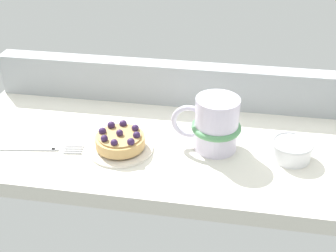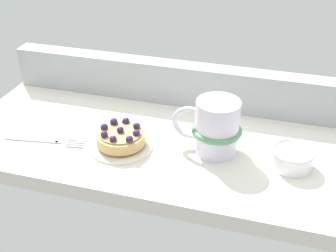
{
  "view_description": "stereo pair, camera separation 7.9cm",
  "coord_description": "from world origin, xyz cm",
  "px_view_note": "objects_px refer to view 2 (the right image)",
  "views": [
    {
      "loc": [
        12.07,
        -69.19,
        46.0
      ],
      "look_at": [
        0.99,
        -2.97,
        4.97
      ],
      "focal_mm": 46.24,
      "sensor_mm": 36.0,
      "label": 1
    },
    {
      "loc": [
        19.74,
        -67.45,
        46.0
      ],
      "look_at": [
        0.99,
        -2.97,
        4.97
      ],
      "focal_mm": 46.24,
      "sensor_mm": 36.0,
      "label": 2
    }
  ],
  "objects_px": {
    "dessert_plate": "(121,145)",
    "dessert_fork": "(46,141)",
    "sugar_bowl": "(292,158)",
    "raspberry_tart": "(121,136)",
    "coffee_mug": "(215,127)"
  },
  "relations": [
    {
      "from": "dessert_plate",
      "to": "sugar_bowl",
      "type": "distance_m",
      "value": 0.31
    },
    {
      "from": "dessert_fork",
      "to": "sugar_bowl",
      "type": "height_order",
      "value": "sugar_bowl"
    },
    {
      "from": "dessert_plate",
      "to": "raspberry_tart",
      "type": "bearing_deg",
      "value": 110.13
    },
    {
      "from": "coffee_mug",
      "to": "raspberry_tart",
      "type": "bearing_deg",
      "value": -168.01
    },
    {
      "from": "dessert_plate",
      "to": "sugar_bowl",
      "type": "xyz_separation_m",
      "value": [
        0.31,
        0.03,
        0.01
      ]
    },
    {
      "from": "raspberry_tart",
      "to": "dessert_fork",
      "type": "xyz_separation_m",
      "value": [
        -0.15,
        -0.03,
        -0.02
      ]
    },
    {
      "from": "dessert_plate",
      "to": "coffee_mug",
      "type": "distance_m",
      "value": 0.18
    },
    {
      "from": "dessert_plate",
      "to": "dessert_fork",
      "type": "xyz_separation_m",
      "value": [
        -0.15,
        -0.03,
        -0.0
      ]
    },
    {
      "from": "coffee_mug",
      "to": "dessert_fork",
      "type": "bearing_deg",
      "value": -168.83
    },
    {
      "from": "coffee_mug",
      "to": "sugar_bowl",
      "type": "xyz_separation_m",
      "value": [
        0.14,
        -0.01,
        -0.03
      ]
    },
    {
      "from": "dessert_plate",
      "to": "dessert_fork",
      "type": "distance_m",
      "value": 0.15
    },
    {
      "from": "raspberry_tart",
      "to": "coffee_mug",
      "type": "xyz_separation_m",
      "value": [
        0.17,
        0.04,
        0.03
      ]
    },
    {
      "from": "raspberry_tart",
      "to": "dessert_fork",
      "type": "bearing_deg",
      "value": -169.8
    },
    {
      "from": "dessert_fork",
      "to": "dessert_plate",
      "type": "bearing_deg",
      "value": 10.06
    },
    {
      "from": "sugar_bowl",
      "to": "raspberry_tart",
      "type": "bearing_deg",
      "value": -175.37
    }
  ]
}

